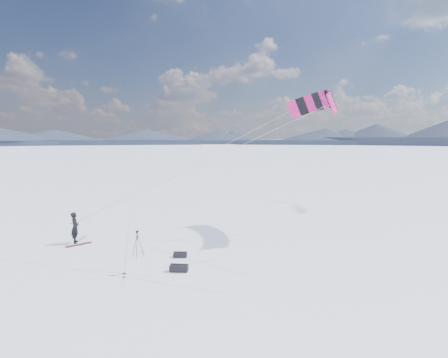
{
  "coord_description": "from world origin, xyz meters",
  "views": [
    {
      "loc": [
        3.62,
        -19.15,
        6.26
      ],
      "look_at": [
        6.23,
        4.58,
        3.57
      ],
      "focal_mm": 30.0,
      "sensor_mm": 36.0,
      "label": 1
    }
  ],
  "objects": [
    {
      "name": "ground",
      "position": [
        0.0,
        0.0,
        0.0
      ],
      "size": [
        1800.0,
        1800.0,
        0.0
      ],
      "primitive_type": "plane",
      "color": "white"
    },
    {
      "name": "tripod",
      "position": [
        1.19,
        0.29,
        0.9
      ],
      "size": [
        0.63,
        0.58,
        1.4
      ],
      "rotation": [
        0.0,
        0.0,
        0.42
      ],
      "color": "black",
      "rests_on": "ground"
    },
    {
      "name": "power_kite",
      "position": [
        12.68,
        5.75,
        8.5
      ],
      "size": [
        16.67,
        5.8,
        8.2
      ],
      "color": "#CA1669",
      "rests_on": "ground"
    },
    {
      "name": "gear_bag_b",
      "position": [
        3.41,
        -0.05,
        0.14
      ],
      "size": [
        0.74,
        0.44,
        0.32
      ],
      "rotation": [
        0.0,
        0.0,
        -0.15
      ],
      "color": "black",
      "rests_on": "ground"
    },
    {
      "name": "snowkiter",
      "position": [
        -2.78,
        3.33,
        0.0
      ],
      "size": [
        0.55,
        0.74,
        1.85
      ],
      "primitive_type": "imported",
      "rotation": [
        0.0,
        0.0,
        1.74
      ],
      "color": "black",
      "rests_on": "ground"
    },
    {
      "name": "horizon_hills",
      "position": [
        -0.0,
        -0.0,
        2.79
      ],
      "size": [
        704.84,
        706.81,
        8.0
      ],
      "color": "black",
      "rests_on": "ground"
    },
    {
      "name": "snowboard",
      "position": [
        -2.48,
        2.84,
        0.02
      ],
      "size": [
        1.36,
        1.12,
        0.04
      ],
      "primitive_type": "cube",
      "rotation": [
        0.0,
        0.0,
        0.64
      ],
      "color": "maroon",
      "rests_on": "ground"
    },
    {
      "name": "snow_tracks",
      "position": [
        -0.41,
        -0.64,
        0.0
      ],
      "size": [
        17.62,
        14.39,
        0.01
      ],
      "color": "#ADBBD6",
      "rests_on": "ground"
    },
    {
      "name": "gear_bag_a",
      "position": [
        3.37,
        -2.12,
        0.17
      ],
      "size": [
        0.9,
        0.56,
        0.37
      ],
      "rotation": [
        0.0,
        0.0,
        -0.21
      ],
      "color": "black",
      "rests_on": "ground"
    }
  ]
}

